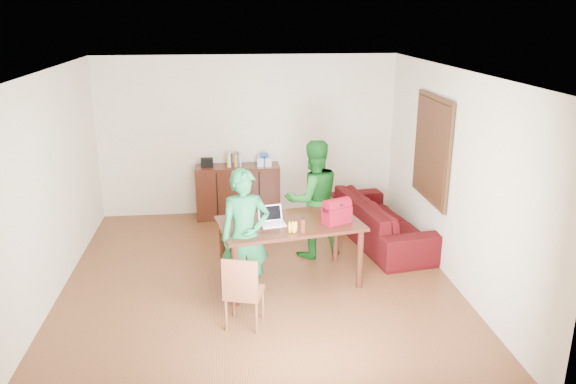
{
  "coord_description": "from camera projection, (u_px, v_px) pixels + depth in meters",
  "views": [
    {
      "loc": [
        -0.35,
        -6.6,
        3.36
      ],
      "look_at": [
        0.4,
        0.19,
        1.16
      ],
      "focal_mm": 35.0,
      "sensor_mm": 36.0,
      "label": 1
    }
  ],
  "objects": [
    {
      "name": "laptop",
      "position": [
        273.0,
        222.0,
        6.98
      ],
      "size": [
        0.34,
        0.26,
        0.21
      ],
      "rotation": [
        0.0,
        0.0,
        0.18
      ],
      "color": "white",
      "rests_on": "table"
    },
    {
      "name": "bananas",
      "position": [
        293.0,
        230.0,
        6.75
      ],
      "size": [
        0.16,
        0.12,
        0.06
      ],
      "primitive_type": null,
      "rotation": [
        0.0,
        0.0,
        -0.22
      ],
      "color": "gold",
      "rests_on": "table"
    },
    {
      "name": "chair",
      "position": [
        244.0,
        305.0,
        6.23
      ],
      "size": [
        0.48,
        0.47,
        0.87
      ],
      "rotation": [
        0.0,
        0.0,
        -0.28
      ],
      "color": "brown",
      "rests_on": "ground"
    },
    {
      "name": "bottle",
      "position": [
        303.0,
        225.0,
        6.74
      ],
      "size": [
        0.07,
        0.07,
        0.19
      ],
      "primitive_type": "cylinder",
      "rotation": [
        0.0,
        0.0,
        0.18
      ],
      "color": "#502112",
      "rests_on": "table"
    },
    {
      "name": "table",
      "position": [
        290.0,
        230.0,
        7.12
      ],
      "size": [
        1.91,
        1.29,
        0.83
      ],
      "rotation": [
        0.0,
        0.0,
        0.18
      ],
      "color": "black",
      "rests_on": "ground"
    },
    {
      "name": "red_bag",
      "position": [
        337.0,
        213.0,
        7.03
      ],
      "size": [
        0.39,
        0.32,
        0.25
      ],
      "primitive_type": "cube",
      "rotation": [
        0.0,
        0.0,
        0.42
      ],
      "color": "maroon",
      "rests_on": "table"
    },
    {
      "name": "person_far",
      "position": [
        313.0,
        199.0,
        7.9
      ],
      "size": [
        0.95,
        0.82,
        1.69
      ],
      "primitive_type": "imported",
      "rotation": [
        0.0,
        0.0,
        3.38
      ],
      "color": "#125116",
      "rests_on": "ground"
    },
    {
      "name": "person_near",
      "position": [
        245.0,
        236.0,
        6.67
      ],
      "size": [
        0.64,
        0.46,
        1.64
      ],
      "primitive_type": "imported",
      "rotation": [
        0.0,
        0.0,
        0.12
      ],
      "color": "#166436",
      "rests_on": "ground"
    },
    {
      "name": "room",
      "position": [
        258.0,
        183.0,
        7.03
      ],
      "size": [
        5.2,
        5.7,
        2.9
      ],
      "color": "#411D10",
      "rests_on": "ground"
    },
    {
      "name": "sofa",
      "position": [
        382.0,
        220.0,
        8.55
      ],
      "size": [
        1.26,
        2.4,
        0.67
      ],
      "primitive_type": "imported",
      "rotation": [
        0.0,
        0.0,
        1.74
      ],
      "color": "#340A06",
      "rests_on": "ground"
    }
  ]
}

